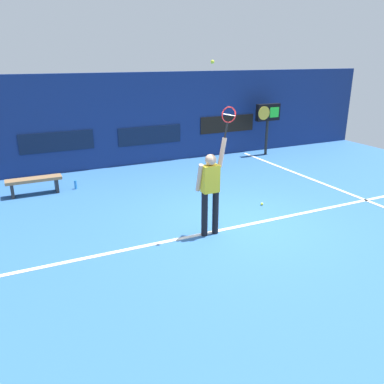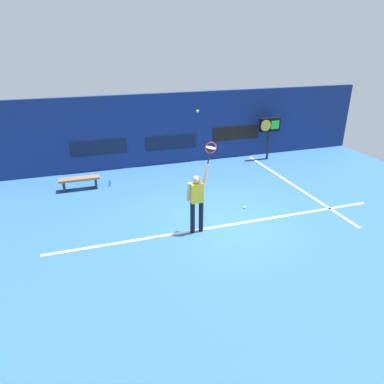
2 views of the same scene
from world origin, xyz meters
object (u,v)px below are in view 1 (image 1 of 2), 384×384
(tennis_player, at_px, (210,188))
(scoreboard_clock, at_px, (268,115))
(water_bottle, at_px, (76,185))
(tennis_ball, at_px, (212,62))
(court_bench, at_px, (34,182))
(spare_ball, at_px, (262,204))
(tennis_racket, at_px, (229,117))

(tennis_player, height_order, scoreboard_clock, tennis_player)
(scoreboard_clock, distance_m, water_bottle, 7.33)
(tennis_ball, height_order, scoreboard_clock, tennis_ball)
(court_bench, relative_size, water_bottle, 5.83)
(spare_ball, bearing_deg, water_bottle, 140.11)
(scoreboard_clock, bearing_deg, tennis_player, -134.40)
(scoreboard_clock, distance_m, court_bench, 8.32)
(tennis_ball, bearing_deg, scoreboard_clock, 45.61)
(scoreboard_clock, bearing_deg, water_bottle, -171.32)
(court_bench, height_order, water_bottle, court_bench)
(scoreboard_clock, bearing_deg, spare_ball, -126.44)
(tennis_ball, bearing_deg, spare_ball, 25.07)
(court_bench, bearing_deg, tennis_racket, -51.02)
(tennis_racket, height_order, spare_ball, tennis_racket)
(tennis_player, relative_size, tennis_racket, 3.19)
(spare_ball, bearing_deg, scoreboard_clock, 53.56)
(tennis_player, height_order, court_bench, tennis_player)
(water_bottle, relative_size, spare_ball, 3.53)
(tennis_player, relative_size, spare_ball, 29.25)
(tennis_player, bearing_deg, tennis_racket, -0.66)
(spare_ball, bearing_deg, tennis_racket, -149.82)
(tennis_player, bearing_deg, spare_ball, 25.13)
(scoreboard_clock, xyz_separation_m, court_bench, (-8.17, -1.09, -1.12))
(tennis_racket, distance_m, water_bottle, 5.30)
(tennis_player, height_order, water_bottle, tennis_player)
(scoreboard_clock, height_order, water_bottle, scoreboard_clock)
(tennis_ball, distance_m, court_bench, 5.98)
(tennis_player, bearing_deg, tennis_ball, 42.12)
(tennis_ball, relative_size, water_bottle, 0.28)
(tennis_player, xyz_separation_m, spare_ball, (1.94, 0.91, -0.98))
(tennis_player, distance_m, scoreboard_clock, 7.38)
(tennis_player, distance_m, spare_ball, 2.35)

